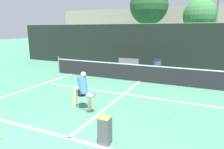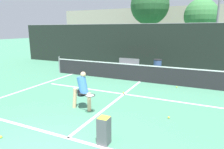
{
  "view_description": "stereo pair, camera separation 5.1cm",
  "coord_description": "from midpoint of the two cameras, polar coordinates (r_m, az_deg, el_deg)",
  "views": [
    {
      "loc": [
        3.03,
        -2.6,
        2.8
      ],
      "look_at": [
        -0.37,
        4.82,
        0.95
      ],
      "focal_mm": 32.0,
      "sensor_mm": 36.0,
      "label": 1
    },
    {
      "loc": [
        3.07,
        -2.58,
        2.8
      ],
      "look_at": [
        -0.37,
        4.82,
        0.95
      ],
      "focal_mm": 32.0,
      "sensor_mm": 36.0,
      "label": 2
    }
  ],
  "objects": [
    {
      "name": "building_far",
      "position": [
        28.99,
        19.0,
        12.21
      ],
      "size": [
        36.0,
        2.4,
        5.7
      ],
      "primitive_type": "cube",
      "color": "gray",
      "rests_on": "ground"
    },
    {
      "name": "trash_bin",
      "position": [
        13.14,
        12.6,
        2.25
      ],
      "size": [
        0.52,
        0.52,
        0.93
      ],
      "color": "#384C7F",
      "rests_on": "ground"
    },
    {
      "name": "court_center_mark",
      "position": [
        8.17,
        1.12,
        -7.25
      ],
      "size": [
        0.1,
        6.41,
        0.01
      ],
      "primitive_type": "cube",
      "color": "white",
      "rests_on": "ground"
    },
    {
      "name": "parked_car",
      "position": [
        18.08,
        1.09,
        5.84
      ],
      "size": [
        1.74,
        4.62,
        1.45
      ],
      "color": "black",
      "rests_on": "ground"
    },
    {
      "name": "tennis_ball_scattered_2",
      "position": [
        6.82,
        15.78,
        -11.68
      ],
      "size": [
        0.07,
        0.07,
        0.07
      ],
      "primitive_type": "sphere",
      "color": "#D1E033",
      "rests_on": "ground"
    },
    {
      "name": "courtside_bench",
      "position": [
        13.7,
        4.46,
        2.91
      ],
      "size": [
        1.45,
        0.39,
        0.86
      ],
      "rotation": [
        0.0,
        0.0,
        -0.0
      ],
      "color": "slate",
      "rests_on": "ground"
    },
    {
      "name": "court_baseline_near",
      "position": [
        5.65,
        -12.6,
        -17.29
      ],
      "size": [
        11.0,
        0.1,
        0.01
      ],
      "primitive_type": "cube",
      "color": "white",
      "rests_on": "ground"
    },
    {
      "name": "tree_west",
      "position": [
        24.16,
        10.42,
        18.85
      ],
      "size": [
        4.33,
        4.33,
        7.61
      ],
      "color": "brown",
      "rests_on": "ground"
    },
    {
      "name": "court_sideline_left",
      "position": [
        10.71,
        -21.65,
        -3.3
      ],
      "size": [
        0.1,
        7.41,
        0.01
      ],
      "primitive_type": "cube",
      "color": "white",
      "rests_on": "ground"
    },
    {
      "name": "tennis_ball_scattered_3",
      "position": [
        8.99,
        3.15,
        -5.17
      ],
      "size": [
        0.07,
        0.07,
        0.07
      ],
      "primitive_type": "sphere",
      "color": "#D1E033",
      "rests_on": "ground"
    },
    {
      "name": "player_practicing",
      "position": [
        7.07,
        -8.63,
        -4.26
      ],
      "size": [
        1.09,
        0.57,
        1.39
      ],
      "rotation": [
        0.0,
        0.0,
        -0.04
      ],
      "color": "#DBAD84",
      "rests_on": "ground"
    },
    {
      "name": "court_service_line",
      "position": [
        8.89,
        3.26,
        -5.58
      ],
      "size": [
        8.25,
        0.1,
        0.01
      ],
      "primitive_type": "cube",
      "color": "white",
      "rests_on": "ground"
    },
    {
      "name": "tree_mid",
      "position": [
        23.23,
        23.7,
        15.18
      ],
      "size": [
        3.34,
        3.34,
        5.88
      ],
      "color": "brown",
      "rests_on": "ground"
    },
    {
      "name": "net",
      "position": [
        10.94,
        7.85,
        0.57
      ],
      "size": [
        11.09,
        0.09,
        1.07
      ],
      "color": "slate",
      "rests_on": "ground"
    },
    {
      "name": "ball_hopper",
      "position": [
        5.12,
        -2.36,
        -15.57
      ],
      "size": [
        0.28,
        0.28,
        0.71
      ],
      "color": "#4C4C51",
      "rests_on": "ground"
    },
    {
      "name": "tennis_ball_scattered_1",
      "position": [
        6.23,
        -29.29,
        -15.38
      ],
      "size": [
        0.07,
        0.07,
        0.07
      ],
      "primitive_type": "sphere",
      "color": "#D1E033",
      "rests_on": "ground"
    },
    {
      "name": "tennis_ball_scattered_4",
      "position": [
        10.32,
        17.79,
        -3.41
      ],
      "size": [
        0.07,
        0.07,
        0.07
      ],
      "primitive_type": "sphere",
      "color": "#D1E033",
      "rests_on": "ground"
    },
    {
      "name": "fence_back",
      "position": [
        14.36,
        12.35,
        7.67
      ],
      "size": [
        24.0,
        0.06,
        3.2
      ],
      "color": "black",
      "rests_on": "ground"
    }
  ]
}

